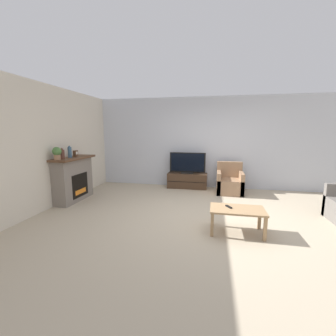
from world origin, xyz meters
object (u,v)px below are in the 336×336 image
at_px(mantel_vase_centre_left, 70,152).
at_px(coffee_table, 237,212).
at_px(mantel_clock, 75,153).
at_px(armchair, 230,183).
at_px(fireplace, 73,179).
at_px(tv, 187,164).
at_px(remote, 229,207).
at_px(mantel_vase_left, 62,154).
at_px(potted_plant, 57,153).
at_px(tv_stand, 187,181).

bearing_deg(mantel_vase_centre_left, coffee_table, -14.62).
distance_m(mantel_clock, armchair, 4.13).
distance_m(fireplace, armchair, 4.11).
bearing_deg(armchair, mantel_clock, -160.28).
relative_size(fireplace, mantel_vase_centre_left, 4.52).
xyz_separation_m(tv, coffee_table, (1.17, -2.85, -0.38)).
xyz_separation_m(tv, remote, (1.03, -2.81, -0.31)).
bearing_deg(mantel_clock, remote, -17.77).
height_order(mantel_vase_centre_left, coffee_table, mantel_vase_centre_left).
height_order(mantel_vase_left, coffee_table, mantel_vase_left).
bearing_deg(coffee_table, armchair, 88.99).
bearing_deg(potted_plant, remote, -7.77).
distance_m(mantel_vase_left, coffee_table, 3.91).
bearing_deg(mantel_clock, fireplace, -97.86).
height_order(mantel_clock, armchair, mantel_clock).
bearing_deg(mantel_vase_centre_left, armchair, 22.62).
height_order(potted_plant, coffee_table, potted_plant).
bearing_deg(coffee_table, remote, 162.95).
relative_size(mantel_vase_left, potted_plant, 0.87).
height_order(potted_plant, tv, potted_plant).
relative_size(fireplace, mantel_clock, 8.45).
bearing_deg(tv_stand, mantel_vase_left, -140.13).
bearing_deg(mantel_vase_centre_left, fireplace, 99.98).
bearing_deg(tv, armchair, -13.31).
distance_m(mantel_vase_centre_left, armchair, 4.22).
height_order(fireplace, coffee_table, fireplace).
distance_m(fireplace, tv_stand, 3.17).
bearing_deg(remote, coffee_table, -48.04).
bearing_deg(armchair, mantel_vase_left, -153.81).
height_order(tv_stand, armchair, armchair).
height_order(mantel_vase_left, mantel_vase_centre_left, mantel_vase_centre_left).
distance_m(mantel_clock, coffee_table, 4.02).
distance_m(armchair, coffee_table, 2.56).
relative_size(tv_stand, remote, 7.82).
height_order(fireplace, mantel_clock, mantel_clock).
height_order(mantel_vase_left, mantel_clock, mantel_vase_left).
relative_size(armchair, coffee_table, 0.94).
distance_m(mantel_vase_left, tv, 3.40).
bearing_deg(remote, armchair, 54.86).
bearing_deg(fireplace, coffee_table, -15.91).
distance_m(potted_plant, remote, 3.74).
xyz_separation_m(tv_stand, remote, (1.03, -2.81, 0.21)).
distance_m(tv, armchair, 1.33).
bearing_deg(fireplace, mantel_vase_left, -87.48).
distance_m(fireplace, mantel_clock, 0.62).
bearing_deg(mantel_vase_centre_left, mantel_clock, 89.80).
relative_size(tv_stand, coffee_table, 1.31).
bearing_deg(mantel_vase_left, mantel_clock, 89.91).
bearing_deg(armchair, mantel_vase_centre_left, -157.38).
relative_size(mantel_vase_centre_left, remote, 1.88).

